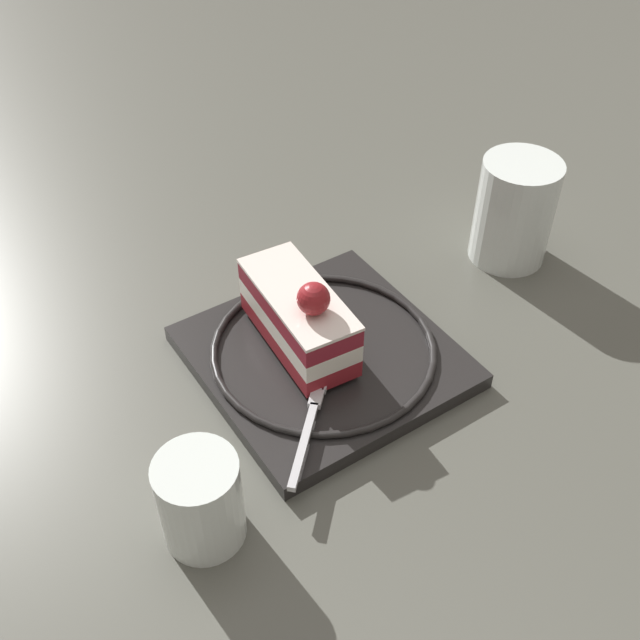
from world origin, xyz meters
TOP-DOWN VIEW (x-y plane):
  - ground_plane at (0.00, 0.00)m, footprint 2.40×2.40m
  - dessert_plate at (-0.00, 0.02)m, footprint 0.23×0.23m
  - cake_slice at (-0.02, 0.03)m, footprint 0.06×0.13m
  - fork at (-0.04, -0.05)m, footprint 0.07×0.10m
  - drink_glass_near at (0.22, 0.09)m, footprint 0.07×0.07m
  - drink_glass_far at (-0.14, -0.10)m, footprint 0.06×0.06m

SIDE VIEW (x-z plane):
  - ground_plane at x=0.00m, z-range 0.00..0.00m
  - dessert_plate at x=0.00m, z-range 0.00..0.02m
  - fork at x=-0.04m, z-range 0.02..0.03m
  - drink_glass_far at x=-0.14m, z-range 0.00..0.07m
  - drink_glass_near at x=0.22m, z-range 0.00..0.10m
  - cake_slice at x=-0.02m, z-range 0.01..0.09m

